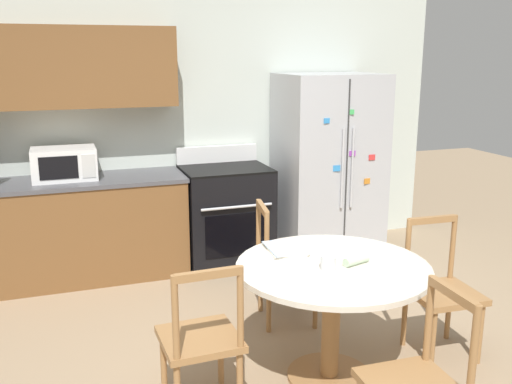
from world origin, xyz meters
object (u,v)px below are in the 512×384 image
(dining_chair_right, at_px, (441,291))
(candle_glass, at_px, (328,263))
(dining_chair_far, at_px, (284,265))
(oven_range, at_px, (226,214))
(dining_chair_left, at_px, (201,341))
(refrigerator, at_px, (328,165))
(microwave, at_px, (64,164))

(dining_chair_right, distance_m, candle_glass, 0.96)
(dining_chair_far, bearing_deg, oven_range, -167.98)
(dining_chair_left, bearing_deg, candle_glass, -0.45)
(oven_range, distance_m, dining_chair_far, 1.34)
(dining_chair_right, bearing_deg, candle_glass, 10.17)
(dining_chair_right, bearing_deg, dining_chair_left, 7.74)
(oven_range, xyz_separation_m, dining_chair_left, (-0.80, -2.24, -0.03))
(refrigerator, xyz_separation_m, dining_chair_right, (-0.19, -2.06, -0.45))
(microwave, xyz_separation_m, candle_glass, (1.38, -2.28, -0.26))
(dining_chair_far, xyz_separation_m, dining_chair_right, (0.80, -0.78, 0.00))
(refrigerator, bearing_deg, oven_range, 176.77)
(refrigerator, height_order, microwave, refrigerator)
(oven_range, xyz_separation_m, candle_glass, (-0.04, -2.22, 0.31))
(dining_chair_left, relative_size, dining_chair_right, 1.00)
(refrigerator, xyz_separation_m, microwave, (-2.45, 0.12, 0.15))
(dining_chair_right, xyz_separation_m, candle_glass, (-0.89, -0.10, 0.34))
(oven_range, height_order, candle_glass, oven_range)
(refrigerator, relative_size, candle_glass, 19.98)
(dining_chair_left, xyz_separation_m, dining_chair_right, (1.65, 0.12, 0.00))
(oven_range, xyz_separation_m, dining_chair_far, (0.05, -1.34, -0.03))
(candle_glass, bearing_deg, oven_range, 89.02)
(dining_chair_far, relative_size, candle_glass, 10.19)
(microwave, xyz_separation_m, dining_chair_far, (1.46, -1.40, -0.60))
(microwave, distance_m, candle_glass, 2.68)
(oven_range, distance_m, microwave, 1.53)
(oven_range, bearing_deg, dining_chair_left, -109.70)
(oven_range, height_order, dining_chair_left, oven_range)
(refrigerator, relative_size, dining_chair_far, 1.96)
(dining_chair_far, height_order, dining_chair_right, same)
(dining_chair_left, height_order, dining_chair_right, same)
(dining_chair_right, bearing_deg, oven_range, -64.54)
(dining_chair_right, height_order, candle_glass, dining_chair_right)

